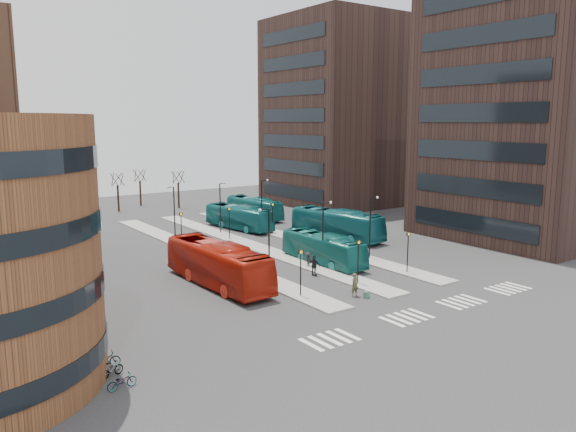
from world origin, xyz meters
TOP-DOWN VIEW (x-y plane):
  - ground at (0.00, 0.00)m, footprint 160.00×160.00m
  - island_left at (-4.00, 30.00)m, footprint 2.50×45.00m
  - island_mid at (2.00, 30.00)m, footprint 2.50×45.00m
  - island_right at (8.00, 30.00)m, footprint 2.50×45.00m
  - suitcase at (-0.30, 8.89)m, footprint 0.50×0.45m
  - red_bus at (-8.11, 18.67)m, footprint 3.49×13.19m
  - teal_bus_a at (3.70, 19.33)m, footprint 2.53×10.56m
  - teal_bus_b at (5.87, 39.16)m, footprint 4.17×11.25m
  - teal_bus_c at (12.38, 27.56)m, footprint 4.79×12.72m
  - teal_bus_d at (11.66, 44.76)m, footprint 3.01×10.95m
  - traveller at (-0.77, 9.69)m, footprint 0.70×0.47m
  - commuter_a at (-7.60, 16.65)m, footprint 1.00×0.91m
  - commuter_b at (0.28, 16.27)m, footprint 0.84×1.19m
  - commuter_c at (1.60, 18.99)m, footprint 0.60×0.98m
  - bicycle_near at (-21.00, 5.04)m, footprint 1.63×0.69m
  - bicycle_mid at (-21.00, 6.68)m, footprint 1.54×0.86m
  - bicycle_far at (-21.00, 8.01)m, footprint 1.87×0.76m
  - crosswalk_stripes at (1.75, 4.00)m, footprint 22.35×2.40m
  - tower_near at (31.98, 16.00)m, footprint 20.12×20.00m
  - tower_far at (31.98, 50.00)m, footprint 20.12×20.00m
  - sign_poles at (1.60, 23.00)m, footprint 12.45×22.12m
  - lamp_posts at (2.64, 28.00)m, footprint 14.04×20.24m
  - bare_trees at (2.67, 62.67)m, footprint 10.97×8.14m

SIDE VIEW (x-z plane):
  - ground at x=0.00m, z-range 0.00..0.00m
  - crosswalk_stripes at x=1.75m, z-range 0.00..0.01m
  - island_left at x=-4.00m, z-range 0.00..0.15m
  - island_mid at x=2.00m, z-range 0.00..0.15m
  - island_right at x=8.00m, z-range 0.00..0.15m
  - suitcase at x=-0.30m, z-range 0.00..0.53m
  - bicycle_near at x=-21.00m, z-range 0.00..0.83m
  - bicycle_mid at x=-21.00m, z-range 0.00..0.89m
  - bicycle_far at x=-21.00m, z-range 0.00..0.96m
  - commuter_c at x=1.60m, z-range 0.00..1.47m
  - commuter_a at x=-7.60m, z-range 0.00..1.66m
  - commuter_b at x=0.28m, z-range 0.00..1.88m
  - traveller at x=-0.77m, z-range 0.00..1.89m
  - teal_bus_a at x=3.70m, z-range 0.00..2.94m
  - teal_bus_d at x=11.66m, z-range 0.00..3.02m
  - teal_bus_b at x=5.87m, z-range 0.00..3.06m
  - teal_bus_c at x=12.38m, z-range 0.00..3.46m
  - red_bus at x=-8.11m, z-range 0.00..3.65m
  - sign_poles at x=1.60m, z-range 0.58..4.23m
  - bare_trees at x=2.67m, z-range -0.22..5.67m
  - lamp_posts at x=2.64m, z-range 0.52..6.64m
  - tower_near at x=31.98m, z-range 0.00..30.00m
  - tower_far at x=31.98m, z-range 0.00..30.00m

